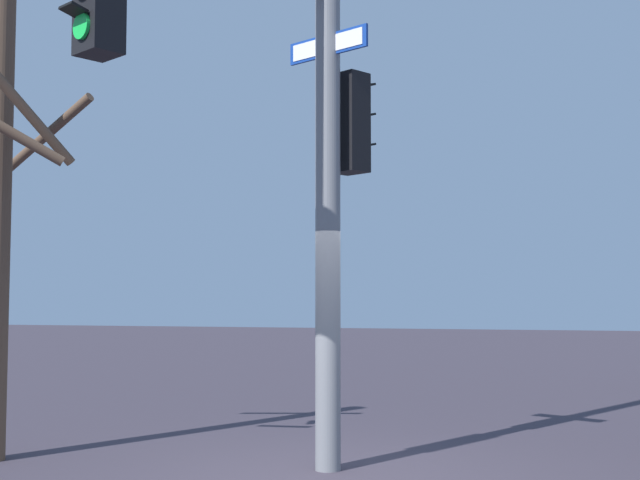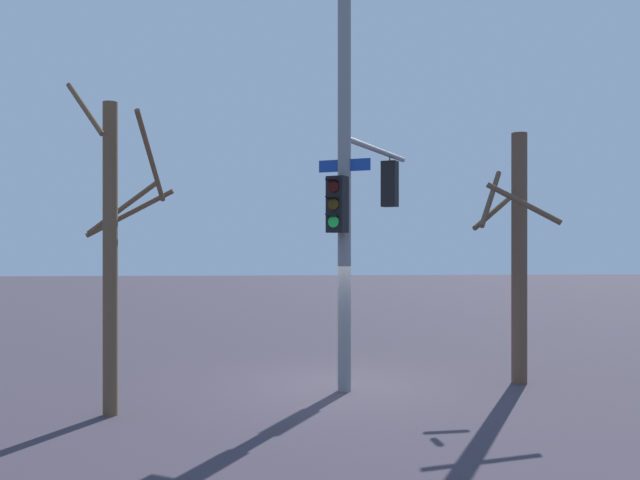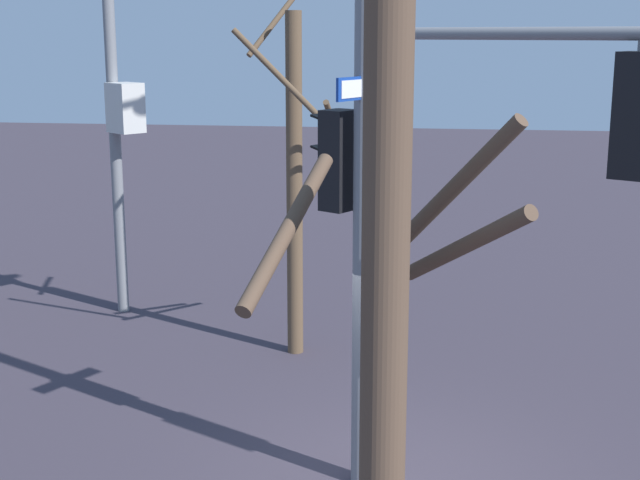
# 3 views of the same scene
# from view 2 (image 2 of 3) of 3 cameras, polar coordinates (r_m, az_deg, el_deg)

# --- Properties ---
(ground_plane) EXTENTS (80.00, 80.00, 0.00)m
(ground_plane) POSITION_cam_2_polar(r_m,az_deg,el_deg) (13.25, 1.83, -13.18)
(ground_plane) COLOR #3A333D
(main_signal_pole_assembly) EXTENTS (4.06, 4.88, 9.81)m
(main_signal_pole_assembly) POSITION_cam_2_polar(r_m,az_deg,el_deg) (13.10, 2.22, 8.76)
(main_signal_pole_assembly) COLOR slate
(main_signal_pole_assembly) RESTS_ON ground
(bare_tree_behind_pole) EXTENTS (1.90, 1.53, 5.28)m
(bare_tree_behind_pole) POSITION_cam_2_polar(r_m,az_deg,el_deg) (13.85, 17.50, -1.11)
(bare_tree_behind_pole) COLOR brown
(bare_tree_behind_pole) RESTS_ON ground
(bare_tree_across_street) EXTENTS (1.80, 1.71, 5.71)m
(bare_tree_across_street) POSITION_cam_2_polar(r_m,az_deg,el_deg) (11.43, -18.34, -0.65)
(bare_tree_across_street) COLOR brown
(bare_tree_across_street) RESTS_ON ground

